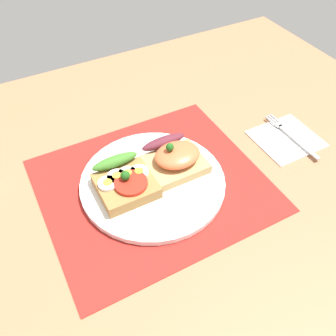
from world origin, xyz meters
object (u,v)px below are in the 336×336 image
plate (153,182)px  sandwich_salmon (175,158)px  fork (290,135)px  sandwich_egg_tomato (125,183)px  napkin (286,138)px

plate → sandwich_salmon: size_ratio=2.50×
plate → fork: size_ratio=1.71×
sandwich_egg_tomato → plate: bearing=-3.2°
plate → sandwich_salmon: bearing=14.3°
plate → sandwich_egg_tomato: sandwich_egg_tomato is taller
plate → napkin: (28.49, -1.67, -0.51)cm
plate → fork: bearing=-3.0°
sandwich_egg_tomato → sandwich_salmon: (9.88, 1.02, 0.34)cm
napkin → plate: bearing=176.7°
plate → napkin: 28.54cm
plate → napkin: bearing=-3.3°
fork → sandwich_salmon: bearing=173.4°
napkin → fork: (0.98, 0.13, 0.46)cm
plate → sandwich_salmon: (5.05, 1.29, 2.46)cm
napkin → fork: size_ratio=0.82×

